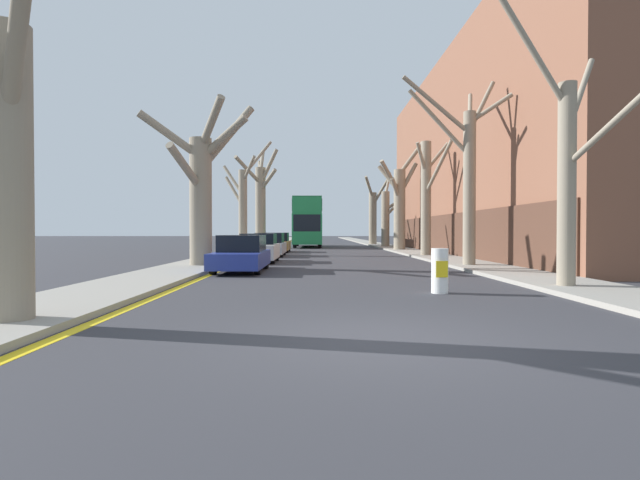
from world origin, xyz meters
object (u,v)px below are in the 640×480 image
(street_tree_right_4, at_px, (387,215))
(parked_car_0, at_px, (242,254))
(street_tree_left_1, at_px, (202,188))
(parked_car_3, at_px, (277,243))
(street_tree_right_1, at_px, (467,173))
(street_tree_right_2, at_px, (427,193))
(double_decker_bus, at_px, (308,220))
(street_tree_right_5, at_px, (373,214))
(street_tree_left_3, at_px, (261,200))
(street_tree_left_2, at_px, (243,205))
(parked_car_2, at_px, (270,245))
(parked_car_1, at_px, (258,248))
(street_tree_right_0, at_px, (568,169))
(traffic_bollard, at_px, (440,271))
(street_tree_right_3, at_px, (399,203))

(street_tree_right_4, relative_size, parked_car_0, 1.57)
(street_tree_left_1, bearing_deg, parked_car_3, 83.07)
(street_tree_right_1, bearing_deg, street_tree_right_2, 88.25)
(double_decker_bus, distance_m, parked_car_0, 29.03)
(street_tree_right_5, bearing_deg, street_tree_left_3, -135.76)
(street_tree_left_3, xyz_separation_m, parked_car_3, (1.97, -7.47, -3.55))
(street_tree_left_1, relative_size, street_tree_left_2, 0.92)
(street_tree_left_2, bearing_deg, street_tree_right_2, -13.60)
(parked_car_3, bearing_deg, street_tree_left_2, -112.94)
(parked_car_0, xyz_separation_m, parked_car_2, (-0.00, 11.34, 0.02))
(street_tree_left_2, xyz_separation_m, parked_car_0, (1.79, -12.80, -2.47))
(double_decker_bus, distance_m, parked_car_1, 23.62)
(street_tree_left_1, relative_size, street_tree_right_5, 0.92)
(street_tree_right_5, relative_size, double_decker_bus, 0.71)
(street_tree_right_2, bearing_deg, street_tree_right_0, -90.57)
(double_decker_bus, relative_size, traffic_bollard, 9.57)
(street_tree_right_5, bearing_deg, street_tree_left_2, -115.66)
(street_tree_right_1, bearing_deg, street_tree_right_3, 89.52)
(parked_car_2, bearing_deg, street_tree_right_0, -62.64)
(traffic_bollard, bearing_deg, street_tree_left_2, 111.04)
(street_tree_right_5, bearing_deg, street_tree_right_0, -89.91)
(street_tree_right_3, height_order, double_decker_bus, street_tree_right_3)
(street_tree_left_1, bearing_deg, street_tree_right_5, 72.09)
(street_tree_left_1, distance_m, street_tree_right_3, 20.41)
(street_tree_right_5, height_order, traffic_bollard, street_tree_right_5)
(street_tree_left_3, relative_size, street_tree_right_0, 1.21)
(street_tree_left_2, xyz_separation_m, street_tree_right_2, (10.94, -2.65, 0.54))
(street_tree_left_1, bearing_deg, traffic_bollard, -47.83)
(street_tree_left_2, distance_m, parked_car_3, 5.20)
(street_tree_right_0, relative_size, parked_car_3, 1.73)
(street_tree_left_1, height_order, traffic_bollard, street_tree_left_1)
(street_tree_right_5, xyz_separation_m, traffic_bollard, (-3.26, -41.69, -2.77))
(parked_car_0, bearing_deg, street_tree_right_2, 47.97)
(street_tree_right_3, distance_m, street_tree_right_5, 16.14)
(street_tree_right_4, height_order, parked_car_0, street_tree_right_4)
(street_tree_right_4, height_order, street_tree_right_5, street_tree_right_5)
(street_tree_right_1, bearing_deg, parked_car_2, 133.28)
(parked_car_1, height_order, parked_car_3, parked_car_3)
(street_tree_right_3, height_order, parked_car_2, street_tree_right_3)
(street_tree_right_1, xyz_separation_m, street_tree_right_4, (0.37, 25.05, -0.91))
(street_tree_right_5, bearing_deg, parked_car_2, -110.59)
(street_tree_right_2, bearing_deg, street_tree_right_5, 90.52)
(traffic_bollard, bearing_deg, street_tree_right_2, 78.25)
(parked_car_1, bearing_deg, street_tree_right_3, 56.23)
(street_tree_left_2, distance_m, street_tree_right_5, 24.74)
(street_tree_left_3, xyz_separation_m, street_tree_right_5, (10.90, 10.62, -0.90))
(street_tree_right_3, xyz_separation_m, street_tree_right_4, (0.23, 7.96, -0.65))
(street_tree_right_3, relative_size, street_tree_right_5, 1.12)
(parked_car_1, bearing_deg, street_tree_right_2, 27.23)
(street_tree_left_1, relative_size, street_tree_right_2, 0.90)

